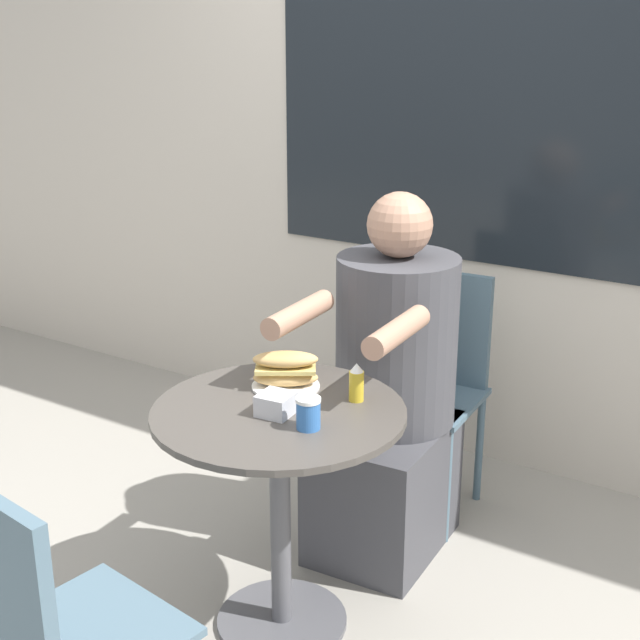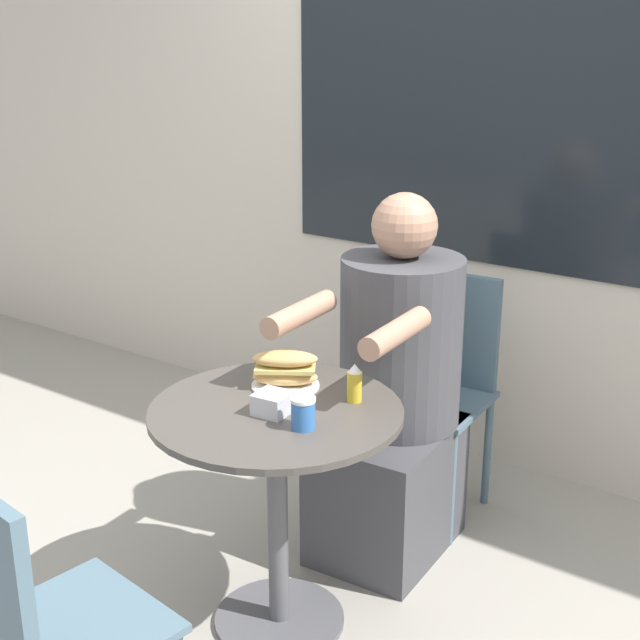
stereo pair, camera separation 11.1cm
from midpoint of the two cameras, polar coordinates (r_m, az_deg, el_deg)
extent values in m
plane|color=gray|center=(2.84, -3.62, -18.76)|extent=(8.00, 8.00, 0.00)
cube|color=beige|center=(3.48, 9.85, 13.04)|extent=(8.00, 0.08, 2.80)
cube|color=black|center=(3.45, 9.16, 13.80)|extent=(1.73, 0.01, 1.24)
cylinder|color=#47423D|center=(2.48, -3.95, -5.93)|extent=(0.71, 0.71, 0.02)
cylinder|color=#515156|center=(2.64, -3.78, -12.71)|extent=(0.06, 0.06, 0.67)
cylinder|color=#515156|center=(2.84, -3.62, -18.62)|extent=(0.39, 0.39, 0.02)
cube|color=slate|center=(3.21, 5.65, -5.06)|extent=(0.40, 0.40, 0.02)
cube|color=slate|center=(3.28, 6.99, -0.45)|extent=(0.35, 0.05, 0.42)
cylinder|color=slate|center=(3.11, 7.10, -10.50)|extent=(0.03, 0.03, 0.43)
cylinder|color=slate|center=(3.23, 1.61, -9.19)|extent=(0.03, 0.03, 0.43)
cylinder|color=slate|center=(3.39, 9.24, -8.06)|extent=(0.03, 0.03, 0.43)
cylinder|color=slate|center=(3.50, 4.13, -6.96)|extent=(0.03, 0.03, 0.43)
cube|color=#424247|center=(3.07, 3.02, -10.64)|extent=(0.41, 0.52, 0.45)
cylinder|color=#424247|center=(2.92, 3.84, -1.31)|extent=(0.40, 0.40, 0.56)
sphere|color=tan|center=(2.81, 4.01, 6.09)|extent=(0.21, 0.21, 0.21)
cylinder|color=tan|center=(2.49, 3.69, -0.75)|extent=(0.09, 0.32, 0.07)
cylinder|color=tan|center=(2.64, -2.58, 0.37)|extent=(0.09, 0.32, 0.07)
cube|color=slate|center=(2.15, -16.38, -18.92)|extent=(0.43, 0.43, 0.02)
cube|color=slate|center=(1.96, -21.36, -15.73)|extent=(0.35, 0.08, 0.42)
cylinder|color=white|center=(2.61, -3.42, -4.27)|extent=(0.20, 0.20, 0.01)
ellipsoid|color=tan|center=(2.60, -3.44, -3.72)|extent=(0.20, 0.17, 0.05)
cube|color=#D6BC66|center=(2.59, -3.45, -3.13)|extent=(0.19, 0.17, 0.01)
ellipsoid|color=tan|center=(2.58, -3.46, -2.54)|extent=(0.20, 0.17, 0.05)
cylinder|color=#336BB7|center=(2.35, -2.11, -6.10)|extent=(0.06, 0.06, 0.08)
cylinder|color=white|center=(2.33, -2.12, -5.13)|extent=(0.07, 0.07, 0.01)
cube|color=silver|center=(2.44, -4.15, -5.41)|extent=(0.10, 0.10, 0.06)
cylinder|color=gold|center=(2.51, 1.08, -4.26)|extent=(0.04, 0.04, 0.09)
cone|color=white|center=(2.49, 1.09, -3.07)|extent=(0.04, 0.04, 0.02)
camera|label=1|loc=(0.06, -91.24, -0.42)|focal=50.00mm
camera|label=2|loc=(0.06, 88.76, 0.42)|focal=50.00mm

